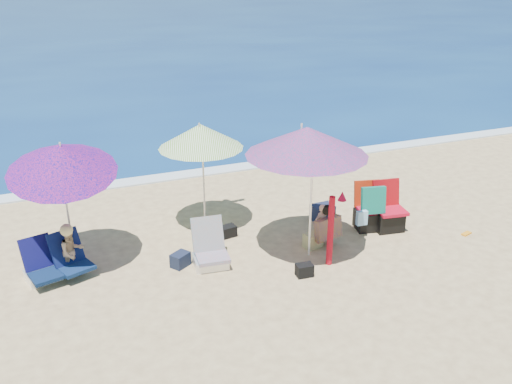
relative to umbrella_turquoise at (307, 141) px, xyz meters
name	(u,v)px	position (x,y,z in m)	size (l,w,h in m)	color
ground	(295,270)	(-0.41, -0.50, -2.09)	(120.00, 120.00, 0.00)	#D8BC84
sea	(63,19)	(-0.41, 44.50, -2.14)	(120.00, 80.00, 0.12)	navy
foam	(205,172)	(-0.41, 4.60, -2.07)	(120.00, 0.50, 0.04)	white
umbrella_turquoise	(307,141)	(0.00, 0.00, 0.00)	(2.65, 2.65, 2.37)	white
umbrella_striped	(201,136)	(-1.32, 1.71, -0.24)	(1.91, 1.91, 2.11)	silver
umbrella_blue	(61,159)	(-3.83, 1.00, -0.13)	(1.89, 1.95, 2.39)	silver
furled_umbrella	(333,224)	(0.26, -0.54, -1.33)	(0.26, 0.31, 1.39)	#AE0C1B
chair_navy	(42,270)	(-4.36, 0.77, -1.90)	(0.67, 0.83, 0.70)	#0B1D3E
chair_rainbow	(210,254)	(-1.66, 0.24, -1.88)	(0.63, 0.77, 0.78)	#DB534D
camp_chair_left	(388,215)	(1.96, 0.29, -1.80)	(0.61, 0.65, 0.95)	red
camp_chair_right	(369,213)	(1.61, 0.41, -1.74)	(0.81, 0.70, 0.95)	#BC0D2D
person_center	(324,226)	(0.48, 0.15, -1.70)	(0.61, 0.57, 0.80)	tan
person_left	(71,251)	(-3.88, 0.76, -1.66)	(0.72, 0.77, 0.95)	tan
bag_navy_a	(180,260)	(-2.15, 0.37, -1.97)	(0.38, 0.36, 0.24)	#171E32
bag_black_a	(228,231)	(-1.02, 1.13, -1.98)	(0.32, 0.26, 0.21)	black
bag_tan	(313,240)	(0.27, 0.15, -1.95)	(0.37, 0.30, 0.27)	tan
bag_navy_b	(322,212)	(0.98, 1.12, -1.93)	(0.44, 0.34, 0.32)	#1A213A
bag_black_b	(304,270)	(-0.33, -0.72, -1.98)	(0.29, 0.21, 0.21)	black
orange_item	(466,234)	(3.22, -0.49, -2.07)	(0.24, 0.16, 0.03)	orange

